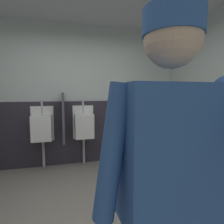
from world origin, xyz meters
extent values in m
cube|color=silver|center=(0.00, 1.93, 1.34)|extent=(4.71, 0.12, 2.68)
cube|color=#2D2833|center=(0.00, 1.85, 0.62)|extent=(4.11, 0.03, 1.23)
cube|color=white|center=(-0.62, 1.84, 0.83)|extent=(0.40, 0.05, 0.65)
cube|color=white|center=(-0.62, 1.67, 0.78)|extent=(0.34, 0.30, 0.45)
cylinder|color=#B7BABF|center=(-0.62, 1.83, 1.12)|extent=(0.04, 0.04, 0.24)
cylinder|color=#B7BABF|center=(-0.62, 1.80, 0.28)|extent=(0.05, 0.05, 0.55)
cube|color=white|center=(0.13, 1.84, 0.83)|extent=(0.40, 0.05, 0.65)
cube|color=white|center=(0.13, 1.67, 0.78)|extent=(0.34, 0.30, 0.45)
cylinder|color=#B7BABF|center=(0.13, 1.83, 1.12)|extent=(0.04, 0.04, 0.24)
cylinder|color=#B7BABF|center=(0.13, 1.80, 0.28)|extent=(0.05, 0.05, 0.55)
cube|color=white|center=(0.88, 1.84, 0.83)|extent=(0.40, 0.05, 0.65)
cube|color=white|center=(0.88, 1.67, 0.78)|extent=(0.34, 0.30, 0.45)
cylinder|color=#B7BABF|center=(0.88, 1.83, 1.12)|extent=(0.04, 0.04, 0.24)
cylinder|color=#B7BABF|center=(0.88, 1.80, 0.28)|extent=(0.05, 0.05, 0.55)
cube|color=#4C4C51|center=(-0.24, 1.64, 0.95)|extent=(0.04, 0.40, 0.90)
cube|color=#335999|center=(0.19, -1.08, 1.13)|extent=(0.42, 0.24, 0.60)
cylinder|color=#335999|center=(-0.07, -1.08, 1.15)|extent=(0.17, 0.09, 0.56)
sphere|color=#D8AD8C|center=(0.19, -1.08, 1.61)|extent=(0.24, 0.24, 0.24)
cylinder|color=#335999|center=(0.19, -1.08, 1.67)|extent=(0.25, 0.25, 0.11)
cylinder|color=#38383D|center=(1.74, 1.15, 0.31)|extent=(0.34, 0.34, 0.62)
camera|label=1|loc=(-0.26, -1.77, 1.39)|focal=29.51mm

